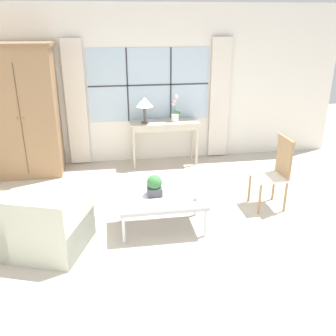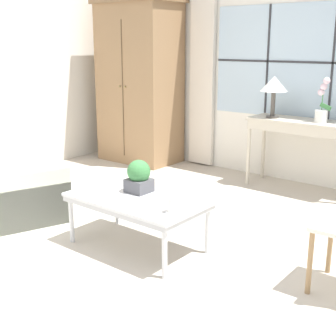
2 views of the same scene
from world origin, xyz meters
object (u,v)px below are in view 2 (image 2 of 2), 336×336
(potted_orchid, at_px, (322,106))
(armchair_upholstered, at_px, (11,191))
(table_lamp, at_px, (274,86))
(armoire, at_px, (139,82))
(potted_plant_small, at_px, (139,176))
(pillar_candle, at_px, (171,205))
(console_table, at_px, (304,128))
(coffee_table, at_px, (137,202))

(potted_orchid, xyz_separation_m, armchair_upholstered, (-1.99, -2.56, -0.72))
(table_lamp, height_order, armchair_upholstered, table_lamp)
(armoire, bearing_deg, potted_orchid, 1.95)
(potted_plant_small, bearing_deg, pillar_candle, -22.45)
(table_lamp, height_order, pillar_candle, table_lamp)
(pillar_candle, bearing_deg, console_table, 91.28)
(potted_orchid, xyz_separation_m, coffee_table, (-0.57, -2.31, -0.59))
(armchair_upholstered, xyz_separation_m, potted_plant_small, (1.34, 0.36, 0.31))
(console_table, xyz_separation_m, armchair_upholstered, (-1.80, -2.57, -0.45))
(console_table, bearing_deg, armchair_upholstered, -124.95)
(console_table, height_order, pillar_candle, console_table)
(console_table, distance_m, coffee_table, 2.38)
(coffee_table, height_order, potted_plant_small, potted_plant_small)
(coffee_table, height_order, pillar_candle, pillar_candle)
(armoire, relative_size, pillar_candle, 17.11)
(armoire, distance_m, potted_orchid, 2.57)
(table_lamp, xyz_separation_m, coffee_table, (-0.02, -2.26, -0.78))
(potted_plant_small, bearing_deg, coffee_table, -54.21)
(potted_plant_small, bearing_deg, table_lamp, 87.26)
(console_table, relative_size, pillar_candle, 9.55)
(table_lamp, distance_m, armchair_upholstered, 3.03)
(potted_orchid, distance_m, armchair_upholstered, 3.32)
(console_table, bearing_deg, potted_orchid, -3.09)
(table_lamp, xyz_separation_m, potted_plant_small, (-0.10, -2.15, -0.60))
(armoire, distance_m, armchair_upholstered, 2.68)
(armchair_upholstered, distance_m, pillar_candle, 1.87)
(armoire, relative_size, console_table, 1.79)
(potted_plant_small, relative_size, pillar_candle, 2.12)
(armoire, height_order, coffee_table, armoire)
(console_table, relative_size, coffee_table, 1.10)
(armchair_upholstered, relative_size, coffee_table, 1.00)
(potted_orchid, bearing_deg, potted_plant_small, -106.50)
(potted_orchid, xyz_separation_m, potted_plant_small, (-0.65, -2.20, -0.41))
(console_table, bearing_deg, potted_plant_small, -101.73)
(pillar_candle, bearing_deg, table_lamp, 99.87)
(armoire, bearing_deg, table_lamp, 0.99)
(potted_orchid, height_order, pillar_candle, potted_orchid)
(potted_orchid, relative_size, coffee_table, 0.43)
(armchair_upholstered, distance_m, potted_plant_small, 1.42)
(table_lamp, xyz_separation_m, pillar_candle, (0.41, -2.36, -0.68))
(armchair_upholstered, height_order, coffee_table, armchair_upholstered)
(coffee_table, relative_size, potted_plant_small, 4.08)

